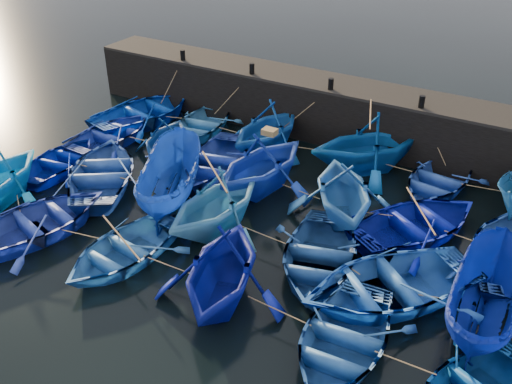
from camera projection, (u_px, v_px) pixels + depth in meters
The scene contains 33 objects.
ground at pixel (208, 252), 19.13m from camera, with size 120.00×120.00×0.00m, color black.
quay_wall at pixel (336, 112), 26.24m from camera, with size 26.00×2.50×2.50m, color black.
quay_top at pixel (339, 84), 25.56m from camera, with size 26.00×2.50×0.12m, color black.
bollard_0 at pixel (183, 55), 28.22m from camera, with size 0.24×0.24×0.50m, color black.
bollard_1 at pixel (252, 69), 26.48m from camera, with size 0.24×0.24×0.50m, color black.
bollard_2 at pixel (331, 84), 24.74m from camera, with size 0.24×0.24×0.50m, color black.
bollard_3 at pixel (422, 102), 22.99m from camera, with size 0.24×0.24×0.50m, color black.
boat_0 at pixel (145, 111), 27.94m from camera, with size 4.07×5.69×1.18m, color #03329C.
boat_1 at pixel (200, 124), 26.93m from camera, with size 3.24×4.54×0.94m, color #3275C3.
boat_2 at pixel (267, 127), 24.90m from camera, with size 3.87×4.49×2.36m, color #104FA6.
boat_3 at pixel (367, 143), 23.32m from camera, with size 4.21×4.88×2.57m, color #074B90.
boat_4 at pixel (437, 180), 22.37m from camera, with size 3.23×4.52×0.94m, color #2347A1.
boat_6 at pixel (112, 133), 26.01m from camera, with size 3.36×4.69×0.97m, color navy.
boat_7 at pixel (166, 138), 24.48m from camera, with size 3.23×3.75×1.97m, color navy.
boat_8 at pixel (215, 161), 23.66m from camera, with size 3.57×4.99×1.04m, color #213B9E.
boat_9 at pixel (262, 163), 21.92m from camera, with size 4.14×4.80×2.53m, color #1232A1.
boat_10 at pixel (344, 190), 20.26m from camera, with size 3.97×4.60×2.42m, color blue.
boat_11 at pixel (418, 223), 19.64m from camera, with size 3.69×5.15×1.07m, color #031088.
boat_12 at pixel (509, 253), 18.24m from camera, with size 3.51×4.91×1.02m, color #244F9B.
boat_13 at pixel (60, 161), 23.82m from camera, with size 3.00×4.20×0.87m, color #00178A.
boat_14 at pixel (103, 172), 22.75m from camera, with size 3.90×5.45×1.13m, color #294F9C.
boat_15 at pixel (169, 180), 21.22m from camera, with size 2.01×5.34×2.06m, color #143FA6.
boat_16 at pixel (216, 202), 19.61m from camera, with size 3.90×4.52×2.38m, color #3883D3.
boat_17 at pixel (318, 256), 18.10m from camera, with size 3.55×4.96×1.03m, color navy.
boat_18 at pixel (389, 283), 16.84m from camera, with size 4.05×5.67×1.18m, color blue.
boat_19 at pixel (484, 299), 15.69m from camera, with size 1.89×5.01×1.94m, color navy.
boat_21 at pixel (38, 221), 19.75m from camera, with size 3.69×5.16×1.07m, color navy.
boat_22 at pixel (123, 249), 18.48m from camera, with size 3.22×4.49×0.93m, color blue.
boat_23 at pixel (221, 268), 16.46m from camera, with size 3.97×4.61×2.43m, color #040F82.
boat_24 at pixel (342, 340), 15.03m from camera, with size 3.40×4.75×0.99m, color #24579C.
wooden_crate at pixel (270, 132), 21.09m from camera, with size 0.53×0.42×0.22m, color olive.
mooring_ropes at pixel (283, 168), 22.30m from camera, with size 17.62×11.66×2.10m.
loose_oars at pixel (288, 179), 19.80m from camera, with size 10.09×11.89×1.70m.
Camera 1 is at (9.21, -12.40, 11.58)m, focal length 40.00 mm.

